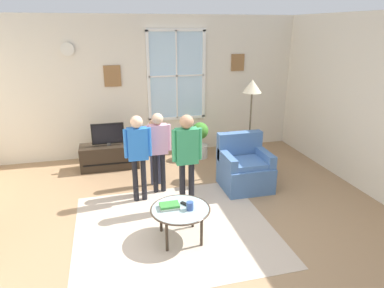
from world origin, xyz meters
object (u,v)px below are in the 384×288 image
at_px(remote_near_books, 185,204).
at_px(person_pink_shirt, 158,144).
at_px(potted_plant_by_window, 200,139).
at_px(armchair, 244,168).
at_px(book_stack, 169,206).
at_px(person_blue_shirt, 138,149).
at_px(tv_stand, 110,156).
at_px(television, 108,134).
at_px(cup, 190,206).
at_px(floor_lamp, 252,96).
at_px(person_green_shirt, 187,152).
at_px(coffee_table, 180,211).
at_px(person_red_shirt, 155,144).

height_order(remote_near_books, person_pink_shirt, person_pink_shirt).
bearing_deg(potted_plant_by_window, armchair, -76.81).
relative_size(book_stack, person_blue_shirt, 0.18).
height_order(tv_stand, person_pink_shirt, person_pink_shirt).
distance_m(television, person_pink_shirt, 1.43).
distance_m(book_stack, person_blue_shirt, 1.18).
relative_size(television, cup, 5.67).
relative_size(remote_near_books, floor_lamp, 0.08).
bearing_deg(cup, tv_stand, 109.02).
distance_m(remote_near_books, person_green_shirt, 0.81).
distance_m(cup, person_green_shirt, 0.89).
relative_size(person_green_shirt, floor_lamp, 0.84).
height_order(television, cup, television).
bearing_deg(person_blue_shirt, cup, -67.65).
bearing_deg(armchair, tv_stand, 147.00).
distance_m(coffee_table, person_red_shirt, 1.67).
distance_m(person_pink_shirt, person_red_shirt, 0.31).
relative_size(book_stack, cup, 2.31).
xyz_separation_m(cup, remote_near_books, (-0.03, 0.13, -0.04)).
bearing_deg(floor_lamp, person_blue_shirt, -163.97).
bearing_deg(armchair, person_pink_shirt, 173.04).
bearing_deg(armchair, person_blue_shirt, -178.59).
distance_m(cup, person_pink_shirt, 1.44).
bearing_deg(tv_stand, coffee_table, -72.79).
relative_size(television, floor_lamp, 0.35).
xyz_separation_m(armchair, person_pink_shirt, (-1.38, 0.17, 0.49)).
height_order(remote_near_books, person_green_shirt, person_green_shirt).
bearing_deg(remote_near_books, person_red_shirt, 95.19).
distance_m(coffee_table, potted_plant_by_window, 2.82).
bearing_deg(remote_near_books, potted_plant_by_window, 70.55).
distance_m(person_green_shirt, floor_lamp, 1.78).
bearing_deg(tv_stand, remote_near_books, -70.63).
height_order(tv_stand, book_stack, book_stack).
xyz_separation_m(armchair, coffee_table, (-1.33, -1.17, 0.07)).
bearing_deg(tv_stand, cup, -70.98).
distance_m(television, cup, 2.76).
xyz_separation_m(remote_near_books, person_pink_shirt, (-0.13, 1.27, 0.38)).
height_order(tv_stand, person_red_shirt, person_red_shirt).
bearing_deg(television, armchair, -32.95).
relative_size(person_pink_shirt, person_green_shirt, 0.92).
relative_size(book_stack, floor_lamp, 0.14).
xyz_separation_m(armchair, book_stack, (-1.46, -1.12, 0.12)).
relative_size(coffee_table, person_red_shirt, 0.65).
relative_size(person_blue_shirt, person_green_shirt, 0.95).
bearing_deg(tv_stand, person_green_shirt, -60.25).
relative_size(armchair, person_green_shirt, 0.62).
distance_m(remote_near_books, person_pink_shirt, 1.33).
xyz_separation_m(book_stack, person_red_shirt, (0.06, 1.58, 0.27)).
distance_m(armchair, person_red_shirt, 1.52).
relative_size(armchair, book_stack, 3.67).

